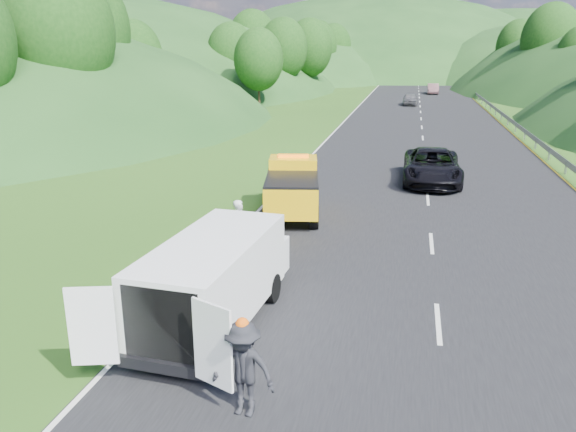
% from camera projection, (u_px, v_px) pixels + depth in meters
% --- Properties ---
extents(ground, '(320.00, 320.00, 0.00)m').
position_uv_depth(ground, '(329.00, 282.00, 16.23)').
color(ground, '#38661E').
rests_on(ground, ground).
extents(road_surface, '(14.00, 200.00, 0.02)m').
position_uv_depth(road_surface, '(421.00, 119.00, 53.04)').
color(road_surface, black).
rests_on(road_surface, ground).
extents(guardrail, '(0.06, 140.00, 1.52)m').
position_uv_depth(guardrail, '(486.00, 107.00, 63.26)').
color(guardrail, gray).
rests_on(guardrail, ground).
extents(tree_line_left, '(14.00, 140.00, 14.00)m').
position_uv_depth(tree_line_left, '(254.00, 97.00, 76.24)').
color(tree_line_left, '#275318').
rests_on(tree_line_left, ground).
extents(hills_backdrop, '(201.00, 288.60, 44.00)m').
position_uv_depth(hills_backdrop, '(432.00, 74.00, 140.94)').
color(hills_backdrop, '#2D5B23').
rests_on(hills_backdrop, ground).
extents(tow_truck, '(2.85, 5.57, 2.28)m').
position_uv_depth(tow_truck, '(293.00, 188.00, 22.46)').
color(tow_truck, black).
rests_on(tow_truck, ground).
extents(white_van, '(3.41, 6.39, 2.22)m').
position_uv_depth(white_van, '(216.00, 277.00, 13.39)').
color(white_van, black).
rests_on(white_van, ground).
extents(woman, '(0.48, 0.65, 1.74)m').
position_uv_depth(woman, '(241.00, 251.00, 18.67)').
color(woman, silver).
rests_on(woman, ground).
extents(child, '(0.61, 0.59, 0.99)m').
position_uv_depth(child, '(278.00, 280.00, 16.35)').
color(child, '#D2BB70').
rests_on(child, ground).
extents(worker, '(1.26, 0.80, 1.85)m').
position_uv_depth(worker, '(245.00, 414.00, 10.38)').
color(worker, black).
rests_on(worker, ground).
extents(suitcase, '(0.35, 0.21, 0.53)m').
position_uv_depth(suitcase, '(195.00, 246.00, 18.33)').
color(suitcase, '#5F5D47').
rests_on(suitcase, ground).
extents(spare_tire, '(0.61, 0.61, 0.20)m').
position_uv_depth(spare_tire, '(201.00, 368.00, 11.84)').
color(spare_tire, black).
rests_on(spare_tire, ground).
extents(passing_suv, '(2.78, 5.97, 1.65)m').
position_uv_depth(passing_suv, '(431.00, 183.00, 28.11)').
color(passing_suv, black).
rests_on(passing_suv, ground).
extents(dist_car_a, '(1.61, 4.00, 1.36)m').
position_uv_depth(dist_car_a, '(410.00, 105.00, 65.65)').
color(dist_car_a, '#46464A').
rests_on(dist_car_a, ground).
extents(dist_car_b, '(1.54, 4.41, 1.45)m').
position_uv_depth(dist_car_b, '(433.00, 94.00, 81.49)').
color(dist_car_b, brown).
rests_on(dist_car_b, ground).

